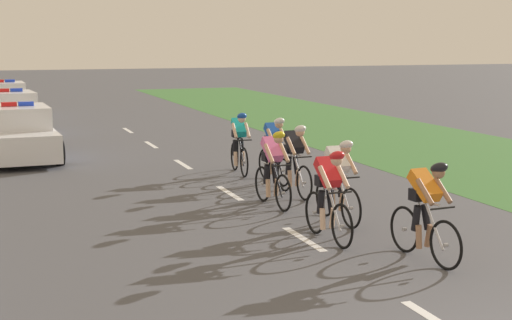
{
  "coord_description": "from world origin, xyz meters",
  "views": [
    {
      "loc": [
        -4.84,
        -5.3,
        3.25
      ],
      "look_at": [
        -0.27,
        7.35,
        1.1
      ],
      "focal_mm": 52.92,
      "sensor_mm": 36.0,
      "label": 1
    }
  ],
  "objects": [
    {
      "name": "cyclist_fourth",
      "position": [
        0.4,
        8.24,
        0.79
      ],
      "size": [
        0.43,
        1.72,
        1.56
      ],
      "color": "black",
      "rests_on": "ground"
    },
    {
      "name": "cyclist_third",
      "position": [
        1.03,
        6.62,
        0.79
      ],
      "size": [
        0.42,
        1.72,
        1.56
      ],
      "color": "black",
      "rests_on": "ground"
    },
    {
      "name": "lane_markings_centre",
      "position": [
        0.0,
        9.78,
        0.0
      ],
      "size": [
        0.14,
        25.6,
        0.01
      ],
      "color": "white",
      "rests_on": "ground"
    },
    {
      "name": "cyclist_lead",
      "position": [
        1.19,
        4.03,
        0.79
      ],
      "size": [
        0.44,
        1.72,
        1.56
      ],
      "color": "black",
      "rests_on": "ground"
    },
    {
      "name": "police_car_second",
      "position": [
        -4.01,
        22.11,
        0.68
      ],
      "size": [
        2.26,
        4.53,
        1.59
      ],
      "color": "silver",
      "rests_on": "ground"
    },
    {
      "name": "cyclist_second",
      "position": [
        0.33,
        5.53,
        0.79
      ],
      "size": [
        0.42,
        1.72,
        1.56
      ],
      "color": "black",
      "rests_on": "ground"
    },
    {
      "name": "cyclist_sixth",
      "position": [
        0.95,
        11.93,
        0.79
      ],
      "size": [
        0.44,
        1.72,
        1.56
      ],
      "color": "black",
      "rests_on": "ground"
    },
    {
      "name": "cyclist_seventh",
      "position": [
        1.33,
        10.56,
        0.79
      ],
      "size": [
        0.43,
        1.72,
        1.56
      ],
      "color": "black",
      "rests_on": "ground"
    },
    {
      "name": "cyclist_fifth",
      "position": [
        1.2,
        9.04,
        0.79
      ],
      "size": [
        0.42,
        1.72,
        1.56
      ],
      "color": "black",
      "rests_on": "ground"
    },
    {
      "name": "police_car_nearest",
      "position": [
        -4.01,
        16.08,
        0.68
      ],
      "size": [
        2.13,
        4.47,
        1.59
      ],
      "color": "silver",
      "rests_on": "ground"
    },
    {
      "name": "grass_verge",
      "position": [
        7.98,
        14.0,
        0.0
      ],
      "size": [
        7.0,
        60.0,
        0.01
      ],
      "primitive_type": "cube",
      "color": "#3D7033",
      "rests_on": "ground"
    },
    {
      "name": "police_car_third",
      "position": [
        -4.01,
        28.33,
        0.68
      ],
      "size": [
        2.1,
        4.45,
        1.59
      ],
      "color": "silver",
      "rests_on": "ground"
    }
  ]
}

